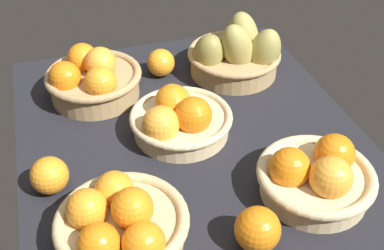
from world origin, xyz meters
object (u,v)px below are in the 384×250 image
(basket_far_left, at_px, (120,224))
(basket_far_right, at_px, (92,79))
(basket_near_left, at_px, (316,176))
(loose_orange_back_gap, at_px, (258,230))
(loose_orange_side_gap, at_px, (159,63))
(basket_center, at_px, (179,119))
(basket_near_right_pears, at_px, (237,55))
(loose_orange_front_gap, at_px, (49,175))

(basket_far_left, height_order, basket_far_right, basket_far_right)
(basket_near_left, bearing_deg, loose_orange_back_gap, 118.32)
(basket_far_right, distance_m, loose_orange_side_gap, 0.18)
(basket_center, height_order, basket_far_right, basket_far_right)
(basket_far_right, height_order, basket_near_right_pears, basket_near_right_pears)
(basket_far_left, distance_m, basket_near_left, 0.36)
(basket_far_right, height_order, loose_orange_front_gap, basket_far_right)
(loose_orange_front_gap, relative_size, loose_orange_back_gap, 0.92)
(basket_near_left, distance_m, loose_orange_front_gap, 0.49)
(basket_near_left, relative_size, basket_near_right_pears, 0.93)
(basket_far_left, xyz_separation_m, loose_orange_back_gap, (-0.07, -0.21, -0.00))
(basket_near_right_pears, bearing_deg, loose_orange_front_gap, 120.86)
(basket_far_left, height_order, loose_orange_back_gap, basket_far_left)
(basket_far_left, height_order, loose_orange_side_gap, basket_far_left)
(basket_near_right_pears, distance_m, loose_orange_side_gap, 0.19)
(basket_center, bearing_deg, basket_near_left, -141.83)
(basket_center, height_order, basket_near_left, basket_near_left)
(loose_orange_side_gap, bearing_deg, loose_orange_front_gap, 138.70)
(basket_near_left, xyz_separation_m, basket_far_right, (0.44, 0.34, 0.01))
(basket_far_left, relative_size, basket_center, 1.02)
(loose_orange_side_gap, bearing_deg, basket_near_left, -160.61)
(basket_near_left, bearing_deg, basket_far_right, 37.91)
(loose_orange_back_gap, height_order, loose_orange_side_gap, loose_orange_back_gap)
(basket_far_left, relative_size, loose_orange_side_gap, 3.21)
(basket_center, height_order, loose_orange_side_gap, basket_center)
(basket_center, distance_m, basket_near_right_pears, 0.29)
(loose_orange_front_gap, bearing_deg, basket_center, -72.17)
(basket_far_right, bearing_deg, loose_orange_side_gap, -75.03)
(basket_near_right_pears, xyz_separation_m, loose_orange_side_gap, (0.05, 0.19, -0.02))
(basket_far_right, relative_size, loose_orange_front_gap, 3.15)
(basket_far_left, relative_size, basket_far_right, 1.00)
(basket_near_right_pears, height_order, loose_orange_side_gap, basket_near_right_pears)
(basket_center, distance_m, loose_orange_back_gap, 0.32)
(loose_orange_back_gap, xyz_separation_m, loose_orange_side_gap, (0.57, 0.02, -0.00))
(basket_near_left, bearing_deg, basket_center, 38.17)
(basket_far_left, relative_size, loose_orange_front_gap, 3.15)
(basket_near_right_pears, height_order, loose_orange_front_gap, basket_near_right_pears)
(loose_orange_back_gap, bearing_deg, loose_orange_side_gap, 2.19)
(basket_far_left, xyz_separation_m, basket_far_right, (0.45, -0.02, 0.01))
(basket_near_right_pears, bearing_deg, loose_orange_side_gap, 76.24)
(basket_near_left, distance_m, basket_near_right_pears, 0.44)
(loose_orange_front_gap, xyz_separation_m, loose_orange_side_gap, (0.33, -0.29, -0.00))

